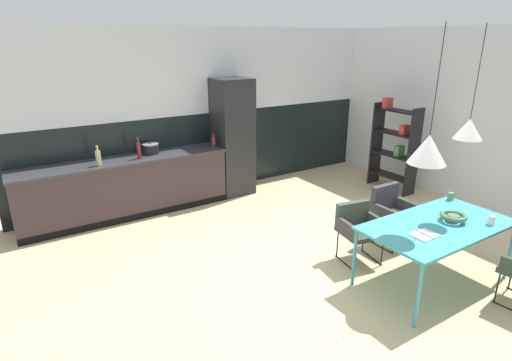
# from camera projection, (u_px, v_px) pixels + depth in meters

# --- Properties ---
(ground_plane) EXTENTS (8.96, 8.96, 0.00)m
(ground_plane) POSITION_uv_depth(u_px,v_px,m) (335.00, 266.00, 5.07)
(ground_plane) COLOR #CCB887
(back_wall_splashback_dark) EXTENTS (6.89, 0.12, 1.43)m
(back_wall_splashback_dark) POSITION_uv_depth(u_px,v_px,m) (213.00, 151.00, 7.49)
(back_wall_splashback_dark) COLOR black
(back_wall_splashback_dark) RESTS_ON ground
(back_wall_panel_upper) EXTENTS (6.89, 0.12, 1.43)m
(back_wall_panel_upper) POSITION_uv_depth(u_px,v_px,m) (210.00, 70.00, 7.02)
(back_wall_panel_upper) COLOR silver
(back_wall_panel_upper) RESTS_ON back_wall_splashback_dark
(side_wall_right) EXTENTS (0.12, 6.77, 2.87)m
(side_wall_right) POSITION_uv_depth(u_px,v_px,m) (504.00, 123.00, 6.30)
(side_wall_right) COLOR silver
(side_wall_right) RESTS_ON ground
(kitchen_counter) EXTENTS (3.23, 0.63, 0.92)m
(kitchen_counter) POSITION_uv_depth(u_px,v_px,m) (127.00, 187.00, 6.43)
(kitchen_counter) COLOR #3B2B2D
(kitchen_counter) RESTS_ON ground
(refrigerator_column) EXTENTS (0.61, 0.60, 2.04)m
(refrigerator_column) POSITION_uv_depth(u_px,v_px,m) (233.00, 137.00, 7.22)
(refrigerator_column) COLOR #232326
(refrigerator_column) RESTS_ON ground
(dining_table) EXTENTS (1.72, 0.92, 0.73)m
(dining_table) POSITION_uv_depth(u_px,v_px,m) (438.00, 227.00, 4.52)
(dining_table) COLOR teal
(dining_table) RESTS_ON ground
(armchair_far_side) EXTENTS (0.50, 0.48, 0.81)m
(armchair_far_side) POSITION_uv_depth(u_px,v_px,m) (391.00, 207.00, 5.50)
(armchair_far_side) COLOR #383B37
(armchair_far_side) RESTS_ON ground
(armchair_facing_counter) EXTENTS (0.55, 0.54, 0.73)m
(armchair_facing_counter) POSITION_uv_depth(u_px,v_px,m) (358.00, 224.00, 5.09)
(armchair_facing_counter) COLOR #383B37
(armchair_facing_counter) RESTS_ON ground
(fruit_bowl) EXTENTS (0.29, 0.29, 0.09)m
(fruit_bowl) POSITION_uv_depth(u_px,v_px,m) (453.00, 217.00, 4.56)
(fruit_bowl) COLOR #4C704C
(fruit_bowl) RESTS_ON dining_table
(open_book) EXTENTS (0.26, 0.21, 0.02)m
(open_book) POSITION_uv_depth(u_px,v_px,m) (425.00, 235.00, 4.24)
(open_book) COLOR white
(open_book) RESTS_ON dining_table
(mug_wide_latte) EXTENTS (0.12, 0.07, 0.10)m
(mug_wide_latte) POSITION_uv_depth(u_px,v_px,m) (492.00, 220.00, 4.48)
(mug_wide_latte) COLOR white
(mug_wide_latte) RESTS_ON dining_table
(mug_glass_clear) EXTENTS (0.12, 0.07, 0.10)m
(mug_glass_clear) POSITION_uv_depth(u_px,v_px,m) (451.00, 196.00, 5.17)
(mug_glass_clear) COLOR #5B8456
(mug_glass_clear) RESTS_ON dining_table
(cooking_pot) EXTENTS (0.26, 0.26, 0.18)m
(cooking_pot) POSITION_uv_depth(u_px,v_px,m) (151.00, 149.00, 6.57)
(cooking_pot) COLOR black
(cooking_pot) RESTS_ON kitchen_counter
(bottle_spice_small) EXTENTS (0.06, 0.06, 0.33)m
(bottle_spice_small) POSITION_uv_depth(u_px,v_px,m) (139.00, 150.00, 6.27)
(bottle_spice_small) COLOR maroon
(bottle_spice_small) RESTS_ON kitchen_counter
(bottle_oil_tall) EXTENTS (0.07, 0.07, 0.24)m
(bottle_oil_tall) POSITION_uv_depth(u_px,v_px,m) (213.00, 142.00, 6.93)
(bottle_oil_tall) COLOR maroon
(bottle_oil_tall) RESTS_ON kitchen_counter
(bottle_wine_green) EXTENTS (0.08, 0.08, 0.30)m
(bottle_wine_green) POSITION_uv_depth(u_px,v_px,m) (98.00, 158.00, 5.92)
(bottle_wine_green) COLOR tan
(bottle_wine_green) RESTS_ON kitchen_counter
(open_shelf_unit) EXTENTS (0.30, 0.87, 1.66)m
(open_shelf_unit) POSITION_uv_depth(u_px,v_px,m) (395.00, 143.00, 7.41)
(open_shelf_unit) COLOR black
(open_shelf_unit) RESTS_ON ground
(pendant_lamp_over_table_near) EXTENTS (0.38, 0.38, 1.34)m
(pendant_lamp_over_table_near) POSITION_uv_depth(u_px,v_px,m) (428.00, 149.00, 4.06)
(pendant_lamp_over_table_near) COLOR black
(pendant_lamp_over_table_far) EXTENTS (0.30, 0.30, 1.18)m
(pendant_lamp_over_table_far) POSITION_uv_depth(u_px,v_px,m) (469.00, 129.00, 4.38)
(pendant_lamp_over_table_far) COLOR black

